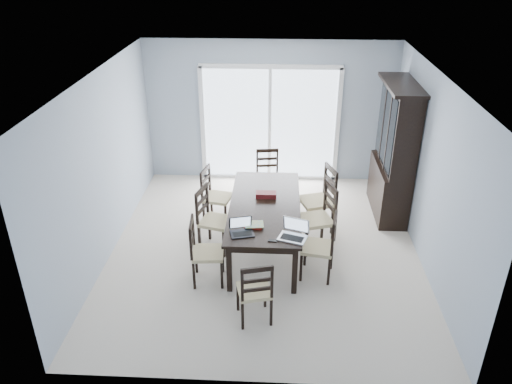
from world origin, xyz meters
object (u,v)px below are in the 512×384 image
chair_left_far (212,190)px  game_box (266,195)px  chair_right_far (323,192)px  chair_end_near (255,287)px  chair_end_far (268,170)px  hot_tub (250,139)px  cell_phone (273,241)px  chair_left_near (201,245)px  chair_right_mid (322,210)px  china_hutch (394,153)px  laptop_dark (242,231)px  chair_left_mid (209,212)px  dining_table (265,209)px  laptop_silver (293,235)px  chair_right_near (325,240)px

chair_left_far → game_box: bearing=69.7°
chair_right_far → chair_end_near: size_ratio=1.19×
chair_end_far → hot_tub: 1.77m
chair_right_far → cell_phone: size_ratio=10.52×
chair_left_near → chair_end_near: size_ratio=1.06×
chair_left_near → chair_right_mid: chair_right_mid is taller
china_hutch → chair_right_far: china_hutch is taller
laptop_dark → game_box: bearing=61.0°
game_box → hot_tub: size_ratio=0.16×
cell_phone → chair_end_far: bearing=101.7°
laptop_dark → chair_left_mid: bearing=108.8°
chair_left_far → hot_tub: size_ratio=0.57×
chair_right_mid → cell_phone: chair_right_mid is taller
chair_left_far → laptop_dark: chair_left_far is taller
dining_table → laptop_dark: 0.86m
chair_left_far → chair_right_far: bearing=97.7°
chair_left_mid → chair_end_far: bearing=168.6°
chair_right_mid → laptop_dark: 1.44m
laptop_silver → hot_tub: size_ratio=0.22×
china_hutch → game_box: china_hutch is taller
chair_left_mid → hot_tub: 3.36m
chair_right_mid → chair_right_far: chair_right_far is taller
chair_left_near → chair_right_mid: (1.65, 0.91, 0.06)m
chair_right_mid → chair_right_far: size_ratio=0.98×
chair_right_near → chair_end_far: (-0.83, 2.25, -0.03)m
hot_tub → chair_left_mid: bearing=-96.7°
chair_right_near → laptop_silver: bearing=130.9°
cell_phone → laptop_dark: bearing=169.1°
chair_end_far → laptop_dark: chair_end_far is taller
chair_end_near → cell_phone: bearing=60.0°
chair_end_near → game_box: bearing=74.2°
dining_table → chair_right_far: chair_right_far is taller
game_box → chair_end_near: bearing=-91.9°
chair_left_far → laptop_silver: size_ratio=2.64×
chair_right_far → laptop_dark: 1.86m
chair_left_near → hot_tub: chair_left_near is taller
chair_left_near → laptop_dark: 0.60m
chair_left_near → laptop_dark: size_ratio=3.15×
chair_right_near → chair_right_mid: size_ratio=0.93×
chair_left_near → chair_end_far: bearing=157.2°
chair_right_mid → laptop_silver: chair_right_mid is taller
chair_right_far → chair_right_near: bearing=159.5°
china_hutch → chair_left_near: size_ratio=2.06×
laptop_dark → chair_end_far: bearing=69.6°
game_box → hot_tub: (-0.42, 3.12, -0.34)m
chair_end_far → laptop_dark: 2.47m
laptop_dark → laptop_silver: (0.64, -0.07, 0.01)m
chair_left_mid → chair_right_far: (1.68, 0.64, 0.05)m
dining_table → cell_phone: (0.13, -0.95, 0.08)m
chair_right_mid → laptop_dark: chair_right_mid is taller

